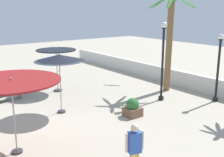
# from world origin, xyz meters

# --- Properties ---
(ground_plane) EXTENTS (56.00, 56.00, 0.00)m
(ground_plane) POSITION_xyz_m (0.00, 0.00, 0.00)
(ground_plane) COLOR #B2A893
(boundary_wall) EXTENTS (25.20, 0.30, 0.97)m
(boundary_wall) POSITION_xyz_m (0.00, 8.66, 0.49)
(boundary_wall) COLOR silver
(boundary_wall) RESTS_ON ground_plane
(patio_umbrella_0) EXTENTS (3.18, 3.18, 2.65)m
(patio_umbrella_0) POSITION_xyz_m (1.93, -2.44, 2.47)
(patio_umbrella_0) COLOR #333338
(patio_umbrella_0) RESTS_ON ground_plane
(patio_umbrella_1) EXTENTS (2.28, 2.28, 2.61)m
(patio_umbrella_1) POSITION_xyz_m (-3.97, 1.98, 2.29)
(patio_umbrella_1) COLOR #333338
(patio_umbrella_1) RESTS_ON ground_plane
(patio_umbrella_2) EXTENTS (2.26, 2.26, 2.82)m
(patio_umbrella_2) POSITION_xyz_m (-0.63, 0.52, 2.59)
(patio_umbrella_2) COLOR #333338
(patio_umbrella_2) RESTS_ON ground_plane
(palm_tree_1) EXTENTS (2.92, 2.70, 5.70)m
(palm_tree_1) POSITION_xyz_m (-0.14, 7.27, 3.49)
(palm_tree_1) COLOR brown
(palm_tree_1) RESTS_ON ground_plane
(lamp_post_0) EXTENTS (0.32, 0.32, 4.12)m
(lamp_post_0) POSITION_xyz_m (0.88, 5.66, 2.31)
(lamp_post_0) COLOR black
(lamp_post_0) RESTS_ON ground_plane
(lamp_post_1) EXTENTS (0.28, 0.28, 3.54)m
(lamp_post_1) POSITION_xyz_m (2.74, 7.82, 1.87)
(lamp_post_1) COLOR black
(lamp_post_1) RESTS_ON ground_plane
(lounge_chair_0) EXTENTS (0.83, 1.94, 0.83)m
(lounge_chair_0) POSITION_xyz_m (-3.97, -0.69, 0.40)
(lounge_chair_0) COLOR #B7B7BC
(lounge_chair_0) RESTS_ON ground_plane
(guest_0) EXTENTS (0.33, 0.54, 1.71)m
(guest_0) POSITION_xyz_m (5.49, -0.29, 1.04)
(guest_0) COLOR gold
(guest_0) RESTS_ON ground_plane
(planter) EXTENTS (0.70, 0.70, 0.85)m
(planter) POSITION_xyz_m (1.73, 2.91, 0.38)
(planter) COLOR brown
(planter) RESTS_ON ground_plane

